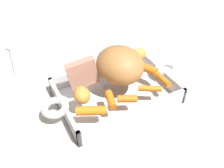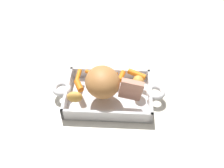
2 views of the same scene
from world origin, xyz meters
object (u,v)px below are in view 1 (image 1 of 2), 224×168
at_px(baby_carrot_center_left, 148,69).
at_px(serving_spoon, 12,53).
at_px(baby_carrot_short, 91,111).
at_px(baby_carrot_southeast, 150,89).
at_px(potato_golden_large, 82,95).
at_px(baby_carrot_southwest, 127,99).
at_px(potato_golden_small, 138,55).
at_px(baby_carrot_northeast, 111,100).
at_px(pork_roast, 120,65).
at_px(roast_slice_thick, 82,74).
at_px(baby_carrot_northwest, 163,79).
at_px(roasting_dish, 116,92).

distance_m(baby_carrot_center_left, serving_spoon, 0.48).
relative_size(baby_carrot_short, baby_carrot_center_left, 1.44).
height_order(baby_carrot_southeast, potato_golden_large, potato_golden_large).
height_order(baby_carrot_southwest, baby_carrot_center_left, baby_carrot_center_left).
xyz_separation_m(baby_carrot_short, baby_carrot_southeast, (-0.17, -0.00, -0.00)).
bearing_deg(potato_golden_large, potato_golden_small, -158.75).
bearing_deg(baby_carrot_northeast, baby_carrot_center_left, -158.78).
xyz_separation_m(baby_carrot_short, potato_golden_small, (-0.21, -0.13, 0.01)).
bearing_deg(baby_carrot_short, baby_carrot_northeast, -167.83).
relative_size(baby_carrot_southeast, potato_golden_large, 1.23).
bearing_deg(potato_golden_small, pork_roast, 28.63).
xyz_separation_m(baby_carrot_southeast, potato_golden_small, (-0.04, -0.13, 0.01)).
xyz_separation_m(roast_slice_thick, baby_carrot_southeast, (-0.14, 0.10, -0.03)).
bearing_deg(baby_carrot_southwest, baby_carrot_southeast, -175.17).
relative_size(baby_carrot_northeast, baby_carrot_short, 0.72).
bearing_deg(baby_carrot_southeast, baby_carrot_center_left, -121.20).
relative_size(baby_carrot_northeast, baby_carrot_northwest, 0.82).
xyz_separation_m(roast_slice_thick, baby_carrot_center_left, (-0.18, 0.03, -0.03)).
xyz_separation_m(baby_carrot_northeast, baby_carrot_southwest, (-0.04, 0.02, -0.00)).
distance_m(baby_carrot_short, baby_carrot_southeast, 0.17).
bearing_deg(roast_slice_thick, baby_carrot_short, 77.28).
bearing_deg(pork_roast, roasting_dish, 34.80).
relative_size(baby_carrot_short, baby_carrot_southeast, 1.18).
bearing_deg(baby_carrot_short, roast_slice_thick, -102.72).
height_order(baby_carrot_southeast, potato_golden_small, potato_golden_small).
bearing_deg(serving_spoon, baby_carrot_northwest, -137.44).
bearing_deg(roasting_dish, pork_roast, -145.20).
height_order(baby_carrot_southwest, potato_golden_small, potato_golden_small).
relative_size(baby_carrot_southwest, potato_golden_small, 0.89).
xyz_separation_m(roast_slice_thick, baby_carrot_short, (0.02, 0.10, -0.03)).
bearing_deg(baby_carrot_center_left, potato_golden_small, -93.75).
bearing_deg(baby_carrot_short, baby_carrot_northwest, -175.54).
height_order(roast_slice_thick, potato_golden_large, roast_slice_thick).
distance_m(baby_carrot_northeast, potato_golden_small, 0.19).
distance_m(pork_roast, baby_carrot_northeast, 0.10).
height_order(baby_carrot_northwest, baby_carrot_southwest, same).
distance_m(roast_slice_thick, baby_carrot_northeast, 0.10).
bearing_deg(pork_roast, potato_golden_large, 15.30).
bearing_deg(roasting_dish, baby_carrot_northeast, 51.43).
distance_m(baby_carrot_short, baby_carrot_northwest, 0.22).
height_order(roast_slice_thick, potato_golden_small, roast_slice_thick).
relative_size(pork_roast, baby_carrot_southeast, 2.27).
distance_m(roasting_dish, roast_slice_thick, 0.11).
xyz_separation_m(potato_golden_small, serving_spoon, (0.32, -0.29, -0.06)).
xyz_separation_m(baby_carrot_southwest, baby_carrot_center_left, (-0.11, -0.07, 0.00)).
relative_size(potato_golden_large, potato_golden_small, 0.89).
bearing_deg(serving_spoon, pork_roast, -142.19).
xyz_separation_m(baby_carrot_northeast, potato_golden_large, (0.06, -0.04, 0.01)).
bearing_deg(potato_golden_large, baby_carrot_center_left, -173.90).
xyz_separation_m(roasting_dish, pork_roast, (-0.02, -0.01, 0.08)).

